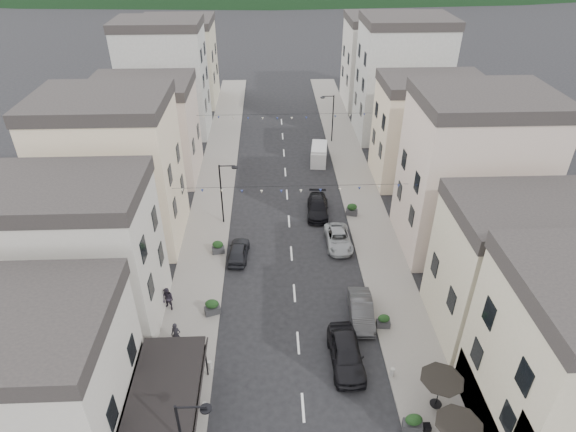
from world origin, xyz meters
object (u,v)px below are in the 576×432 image
object	(u,v)px
pedestrian_b	(168,299)
parked_car_d	(318,207)
parked_car_c	(338,239)
parked_car_a	(346,353)
delivery_van	(319,154)
parked_car_e	(238,251)
pedestrian_a	(176,335)
parked_car_b	(361,310)

from	to	relation	value
pedestrian_b	parked_car_d	bearing A→B (deg)	72.15
parked_car_c	parked_car_d	size ratio (longest dim) A/B	0.95
parked_car_a	pedestrian_b	world-z (taller)	pedestrian_b
delivery_van	parked_car_c	bearing A→B (deg)	-81.78
parked_car_d	parked_car_e	distance (m)	9.85
parked_car_d	parked_car_e	bearing A→B (deg)	-133.00
parked_car_d	pedestrian_a	xyz separation A→B (m)	(-10.88, -16.20, 0.32)
parked_car_a	parked_car_b	distance (m)	4.26
parked_car_d	pedestrian_b	xyz separation A→B (m)	(-12.00, -12.78, 0.36)
parked_car_d	pedestrian_a	bearing A→B (deg)	-119.51
parked_car_c	pedestrian_b	xyz separation A→B (m)	(-13.33, -7.60, 0.43)
parked_car_d	parked_car_b	bearing A→B (deg)	-78.36
parked_car_c	parked_car_e	xyz separation A→B (m)	(-8.57, -1.49, 0.03)
parked_car_d	pedestrian_b	bearing A→B (deg)	-128.82
parked_car_d	delivery_van	world-z (taller)	delivery_van
parked_car_a	delivery_van	world-z (taller)	delivery_van
parked_car_b	pedestrian_a	xyz separation A→B (m)	(-12.68, -2.08, 0.29)
parked_car_c	delivery_van	world-z (taller)	delivery_van
delivery_van	pedestrian_b	size ratio (longest dim) A/B	2.39
parked_car_c	parked_car_a	bearing A→B (deg)	-96.26
parked_car_b	parked_car_d	distance (m)	14.24
parked_car_c	pedestrian_b	size ratio (longest dim) A/B	2.42
parked_car_d	parked_car_e	xyz separation A→B (m)	(-7.25, -6.67, -0.04)
parked_car_e	pedestrian_a	distance (m)	10.21
parked_car_c	parked_car_d	distance (m)	5.35
pedestrian_b	parked_car_c	bearing A→B (deg)	55.05
parked_car_e	delivery_van	xyz separation A→B (m)	(8.41, 17.88, 0.35)
parked_car_d	delivery_van	size ratio (longest dim) A/B	1.07
parked_car_e	parked_car_b	bearing A→B (deg)	145.13
parked_car_a	parked_car_c	xyz separation A→B (m)	(1.17, 12.88, -0.22)
parked_car_d	pedestrian_a	distance (m)	19.52
parked_car_b	delivery_van	xyz separation A→B (m)	(-0.64, 25.34, 0.28)
parked_car_a	parked_car_d	xyz separation A→B (m)	(-0.16, 18.06, -0.15)
parked_car_b	parked_car_e	size ratio (longest dim) A/B	1.14
parked_car_c	parked_car_d	bearing A→B (deg)	103.30
parked_car_c	pedestrian_b	distance (m)	15.35
parked_car_c	pedestrian_b	world-z (taller)	pedestrian_b
parked_car_c	pedestrian_a	bearing A→B (deg)	-138.98
parked_car_e	pedestrian_b	bearing A→B (deg)	56.75
parked_car_e	pedestrian_b	xyz separation A→B (m)	(-4.75, -6.11, 0.40)
parked_car_b	pedestrian_a	distance (m)	12.86
parked_car_e	pedestrian_a	world-z (taller)	pedestrian_a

